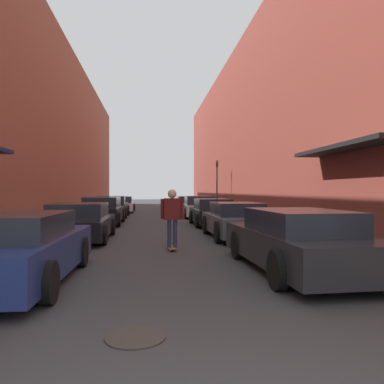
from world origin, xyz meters
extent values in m
plane|color=#38383A|center=(0.00, 19.11, 0.00)|extent=(105.08, 105.08, 0.00)
cube|color=gray|center=(-4.63, 23.88, 0.06)|extent=(1.80, 47.76, 0.12)
cube|color=gray|center=(4.63, 23.88, 0.06)|extent=(1.80, 47.76, 0.12)
cube|color=brown|center=(-7.53, 23.88, 5.65)|extent=(4.00, 47.76, 11.29)
cube|color=brown|center=(7.53, 23.88, 5.79)|extent=(4.00, 47.76, 11.57)
cube|color=black|center=(5.13, 8.36, 2.90)|extent=(1.00, 4.80, 0.12)
cube|color=navy|center=(-2.68, 5.43, 0.52)|extent=(1.83, 4.50, 0.67)
cube|color=#232833|center=(-2.68, 5.20, 1.07)|extent=(1.57, 2.36, 0.43)
cylinder|color=black|center=(-3.53, 6.81, 0.33)|extent=(0.18, 0.65, 0.65)
cylinder|color=black|center=(-1.83, 6.81, 0.33)|extent=(0.18, 0.65, 0.65)
cylinder|color=black|center=(-1.83, 4.04, 0.33)|extent=(0.18, 0.65, 0.65)
cube|color=black|center=(-2.69, 11.39, 0.47)|extent=(1.94, 4.29, 0.58)
cube|color=#232833|center=(-2.69, 11.18, 1.01)|extent=(1.70, 2.23, 0.51)
cylinder|color=black|center=(-3.64, 12.72, 0.32)|extent=(0.18, 0.64, 0.64)
cylinder|color=black|center=(-1.75, 12.72, 0.32)|extent=(0.18, 0.64, 0.64)
cylinder|color=black|center=(-3.64, 10.07, 0.32)|extent=(0.18, 0.64, 0.64)
cylinder|color=black|center=(-1.75, 10.07, 0.32)|extent=(0.18, 0.64, 0.64)
cube|color=black|center=(-2.66, 17.34, 0.52)|extent=(1.83, 4.63, 0.66)
cube|color=#232833|center=(-2.66, 17.11, 1.11)|extent=(1.60, 2.41, 0.52)
cylinder|color=black|center=(-3.54, 18.77, 0.35)|extent=(0.18, 0.69, 0.69)
cylinder|color=black|center=(-1.78, 18.77, 0.35)|extent=(0.18, 0.69, 0.69)
cylinder|color=black|center=(-3.54, 15.91, 0.35)|extent=(0.18, 0.69, 0.69)
cylinder|color=black|center=(-1.78, 15.91, 0.35)|extent=(0.18, 0.69, 0.69)
cube|color=black|center=(-2.72, 22.56, 0.53)|extent=(1.93, 4.54, 0.69)
cube|color=#232833|center=(-2.72, 22.33, 1.11)|extent=(1.68, 2.37, 0.47)
cylinder|color=black|center=(-3.64, 23.96, 0.34)|extent=(0.18, 0.68, 0.68)
cylinder|color=black|center=(-1.81, 23.96, 0.34)|extent=(0.18, 0.68, 0.68)
cylinder|color=black|center=(-3.64, 21.16, 0.34)|extent=(0.18, 0.68, 0.68)
cylinder|color=black|center=(-1.81, 21.16, 0.34)|extent=(0.18, 0.68, 0.68)
cube|color=silver|center=(-2.59, 28.17, 0.46)|extent=(2.08, 4.69, 0.58)
cube|color=#232833|center=(-2.59, 27.94, 0.99)|extent=(1.78, 2.46, 0.48)
cylinder|color=black|center=(-3.54, 29.61, 0.31)|extent=(0.18, 0.61, 0.61)
cylinder|color=black|center=(-1.63, 29.61, 0.31)|extent=(0.18, 0.61, 0.61)
cylinder|color=black|center=(-3.54, 26.73, 0.31)|extent=(0.18, 0.61, 0.61)
cylinder|color=black|center=(-1.63, 26.73, 0.31)|extent=(0.18, 0.61, 0.61)
cube|color=#232326|center=(2.70, 5.88, 0.52)|extent=(1.98, 4.79, 0.66)
cube|color=#232833|center=(2.70, 5.65, 1.07)|extent=(1.69, 2.51, 0.44)
cylinder|color=black|center=(1.80, 7.35, 0.34)|extent=(0.18, 0.69, 0.69)
cylinder|color=black|center=(3.60, 7.35, 0.34)|extent=(0.18, 0.69, 0.69)
cylinder|color=black|center=(1.80, 4.41, 0.34)|extent=(0.18, 0.69, 0.69)
cylinder|color=black|center=(3.60, 4.41, 0.34)|extent=(0.18, 0.69, 0.69)
cube|color=#515459|center=(2.69, 11.43, 0.50)|extent=(1.77, 4.26, 0.62)
cube|color=#232833|center=(2.69, 11.22, 1.04)|extent=(1.55, 2.22, 0.45)
cylinder|color=black|center=(1.83, 12.75, 0.35)|extent=(0.18, 0.71, 0.71)
cylinder|color=black|center=(3.54, 12.75, 0.35)|extent=(0.18, 0.71, 0.71)
cylinder|color=black|center=(1.83, 10.11, 0.35)|extent=(0.18, 0.71, 0.71)
cylinder|color=black|center=(3.54, 10.11, 0.35)|extent=(0.18, 0.71, 0.71)
cube|color=black|center=(2.66, 16.21, 0.48)|extent=(1.78, 3.99, 0.61)
cube|color=#232833|center=(2.66, 16.01, 1.04)|extent=(1.56, 2.08, 0.51)
cylinder|color=black|center=(1.80, 17.44, 0.32)|extent=(0.18, 0.64, 0.64)
cylinder|color=black|center=(3.53, 17.44, 0.32)|extent=(0.18, 0.64, 0.64)
cylinder|color=black|center=(1.80, 14.97, 0.32)|extent=(0.18, 0.64, 0.64)
cylinder|color=black|center=(3.53, 14.97, 0.32)|extent=(0.18, 0.64, 0.64)
cube|color=silver|center=(2.75, 21.89, 0.49)|extent=(1.98, 4.75, 0.63)
cube|color=#232833|center=(2.75, 21.65, 1.08)|extent=(1.71, 2.48, 0.55)
cylinder|color=black|center=(1.82, 23.35, 0.32)|extent=(0.18, 0.64, 0.64)
cylinder|color=black|center=(3.68, 23.35, 0.32)|extent=(0.18, 0.64, 0.64)
cylinder|color=black|center=(1.82, 20.42, 0.32)|extent=(0.18, 0.64, 0.64)
cylinder|color=black|center=(3.68, 20.42, 0.32)|extent=(0.18, 0.64, 0.64)
cube|color=#232326|center=(2.70, 27.54, 0.49)|extent=(1.96, 4.42, 0.60)
cube|color=#232833|center=(2.70, 27.32, 1.02)|extent=(1.72, 2.30, 0.46)
cylinder|color=black|center=(1.74, 28.90, 0.34)|extent=(0.18, 0.69, 0.69)
cylinder|color=black|center=(3.65, 28.90, 0.34)|extent=(0.18, 0.69, 0.69)
cylinder|color=black|center=(1.74, 26.17, 0.34)|extent=(0.18, 0.69, 0.69)
cylinder|color=black|center=(3.65, 26.17, 0.34)|extent=(0.18, 0.69, 0.69)
cube|color=brown|center=(0.29, 8.95, 0.07)|extent=(0.20, 0.78, 0.02)
cylinder|color=beige|center=(0.21, 9.20, 0.03)|extent=(0.03, 0.06, 0.06)
cylinder|color=beige|center=(0.37, 9.20, 0.03)|extent=(0.03, 0.06, 0.06)
cylinder|color=beige|center=(0.21, 8.70, 0.03)|extent=(0.03, 0.06, 0.06)
cylinder|color=beige|center=(0.37, 8.70, 0.03)|extent=(0.03, 0.06, 0.06)
cylinder|color=#2D3351|center=(0.21, 8.95, 0.47)|extent=(0.12, 0.12, 0.79)
cylinder|color=#2D3351|center=(0.37, 8.95, 0.47)|extent=(0.12, 0.12, 0.79)
cube|color=maroon|center=(0.29, 8.95, 1.17)|extent=(0.47, 0.21, 0.60)
sphere|color=beige|center=(0.29, 8.95, 1.59)|extent=(0.25, 0.25, 0.25)
cylinder|color=maroon|center=(0.01, 8.95, 1.17)|extent=(0.09, 0.09, 0.57)
cylinder|color=maroon|center=(0.57, 8.95, 1.17)|extent=(0.09, 0.09, 0.57)
cylinder|color=#332D28|center=(-0.51, 2.64, 0.01)|extent=(0.70, 0.70, 0.02)
cylinder|color=#2D2D2D|center=(4.53, 25.09, 2.00)|extent=(0.10, 0.10, 3.75)
cube|color=#332D0F|center=(4.53, 25.09, 3.65)|extent=(0.16, 0.16, 0.45)
sphere|color=red|center=(4.53, 25.00, 3.76)|extent=(0.11, 0.11, 0.11)
camera|label=1|loc=(-0.35, -1.68, 1.69)|focal=35.00mm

